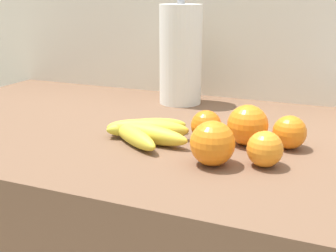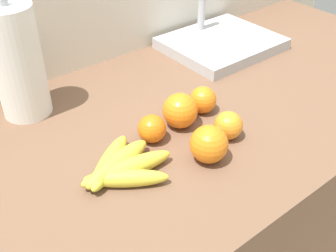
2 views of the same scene
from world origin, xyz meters
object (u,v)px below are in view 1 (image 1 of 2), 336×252
at_px(orange_back_left, 206,125).
at_px(orange_front, 265,149).
at_px(paper_towel_roll, 181,55).
at_px(orange_center, 248,125).
at_px(banana_bunch, 144,131).
at_px(orange_right, 290,132).
at_px(orange_far_right, 213,143).

relative_size(orange_back_left, orange_front, 0.99).
height_order(orange_back_left, paper_towel_roll, paper_towel_roll).
xyz_separation_m(orange_center, paper_towel_roll, (-0.26, 0.28, 0.09)).
distance_m(orange_back_left, orange_center, 0.09).
distance_m(banana_bunch, orange_center, 0.21).
height_order(banana_bunch, orange_right, orange_right).
xyz_separation_m(banana_bunch, orange_center, (0.21, 0.06, 0.02)).
xyz_separation_m(banana_bunch, orange_back_left, (0.12, 0.05, 0.01)).
bearing_deg(orange_right, orange_back_left, -174.62).
distance_m(orange_right, orange_far_right, 0.18).
xyz_separation_m(orange_back_left, orange_center, (0.09, 0.01, 0.01)).
bearing_deg(orange_center, banana_bunch, -164.61).
height_order(orange_far_right, orange_front, orange_far_right).
height_order(banana_bunch, orange_front, orange_front).
bearing_deg(orange_right, banana_bunch, -166.85).
distance_m(orange_right, orange_center, 0.08).
relative_size(orange_center, paper_towel_roll, 0.28).
xyz_separation_m(orange_far_right, orange_front, (0.09, 0.03, -0.01)).
height_order(orange_back_left, orange_right, orange_right).
bearing_deg(orange_back_left, paper_towel_roll, 120.63).
bearing_deg(orange_front, banana_bunch, 169.85).
relative_size(banana_bunch, orange_center, 2.41).
bearing_deg(paper_towel_roll, orange_back_left, -59.37).
bearing_deg(orange_back_left, banana_bunch, -156.71).
xyz_separation_m(banana_bunch, orange_right, (0.29, 0.07, 0.01)).
xyz_separation_m(orange_back_left, orange_front, (0.14, -0.10, 0.00)).
bearing_deg(paper_towel_roll, orange_right, -38.67).
height_order(orange_right, paper_towel_roll, paper_towel_roll).
xyz_separation_m(orange_back_left, orange_right, (0.17, 0.02, 0.00)).
xyz_separation_m(orange_far_right, orange_center, (0.03, 0.13, 0.00)).
relative_size(banana_bunch, orange_front, 3.08).
relative_size(banana_bunch, orange_right, 2.99).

